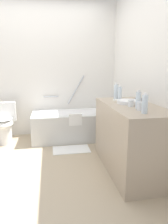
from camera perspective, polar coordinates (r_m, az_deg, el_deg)
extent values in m
plane|color=tan|center=(2.87, -14.00, -15.07)|extent=(4.08, 4.08, 0.00)
cube|color=silver|center=(3.98, -13.67, 12.10)|extent=(3.48, 0.10, 2.59)
cube|color=silver|center=(2.87, 18.62, 11.60)|extent=(0.10, 3.18, 2.59)
cube|color=silver|center=(3.76, -2.41, -3.76)|extent=(1.59, 0.71, 0.50)
cube|color=white|center=(3.70, -2.44, -0.66)|extent=(1.30, 0.51, 0.09)
cylinder|color=#BCBCC1|center=(3.81, 6.82, 0.89)|extent=(0.09, 0.03, 0.03)
cylinder|color=#BCBCC1|center=(3.95, -2.35, 6.39)|extent=(0.34, 0.03, 0.56)
cylinder|color=#BCBCC1|center=(3.93, -9.45, 4.40)|extent=(0.29, 0.03, 0.03)
cube|color=white|center=(3.37, -2.47, -2.22)|extent=(0.22, 0.03, 0.20)
cylinder|color=white|center=(3.74, -21.67, -5.77)|extent=(0.22, 0.22, 0.37)
ellipsoid|color=white|center=(3.65, -21.99, -3.19)|extent=(0.33, 0.38, 0.15)
ellipsoid|color=white|center=(3.62, -22.10, -1.89)|extent=(0.32, 0.36, 0.02)
cube|color=white|center=(3.81, -21.84, 0.10)|extent=(0.39, 0.17, 0.34)
cylinder|color=#BCBCC2|center=(3.78, -22.06, 2.68)|extent=(0.03, 0.03, 0.01)
cube|color=tan|center=(2.65, 13.05, -7.19)|extent=(0.60, 1.28, 0.86)
cylinder|color=white|center=(2.63, 12.58, 2.86)|extent=(0.29, 0.29, 0.04)
cylinder|color=#A2A2A7|center=(2.71, 16.26, 3.14)|extent=(0.02, 0.02, 0.06)
cylinder|color=#A2A2A7|center=(2.68, 15.37, 3.77)|extent=(0.10, 0.02, 0.02)
cylinder|color=#A2A2A7|center=(2.65, 16.80, 2.64)|extent=(0.03, 0.03, 0.04)
cylinder|color=#A2A2A7|center=(2.76, 15.70, 3.09)|extent=(0.03, 0.03, 0.04)
cylinder|color=silver|center=(2.87, 10.24, 5.25)|extent=(0.06, 0.06, 0.18)
cylinder|color=white|center=(2.86, 10.33, 7.30)|extent=(0.03, 0.03, 0.02)
cylinder|color=silver|center=(2.10, 17.04, 2.12)|extent=(0.06, 0.06, 0.19)
cylinder|color=white|center=(2.09, 17.23, 4.95)|extent=(0.03, 0.03, 0.02)
cylinder|color=silver|center=(2.95, 9.15, 5.76)|extent=(0.07, 0.07, 0.21)
cylinder|color=white|center=(2.94, 9.24, 8.04)|extent=(0.04, 0.04, 0.02)
cylinder|color=silver|center=(2.32, 15.29, 3.23)|extent=(0.06, 0.06, 0.19)
cylinder|color=white|center=(2.30, 15.45, 5.82)|extent=(0.03, 0.03, 0.02)
cylinder|color=white|center=(2.25, 15.89, 1.65)|extent=(0.08, 0.08, 0.09)
cylinder|color=white|center=(2.43, 13.31, 2.44)|extent=(0.07, 0.07, 0.08)
cube|color=white|center=(2.79, 9.34, 3.35)|extent=(0.09, 0.06, 0.02)
cube|color=white|center=(3.30, -3.69, -10.69)|extent=(0.60, 0.33, 0.01)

